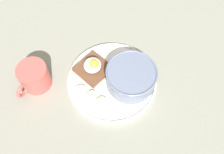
{
  "coord_description": "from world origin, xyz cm",
  "views": [
    {
      "loc": [
        -29.08,
        -17.12,
        68.31
      ],
      "look_at": [
        0.0,
        0.0,
        5.0
      ],
      "focal_mm": 40.0,
      "sensor_mm": 36.0,
      "label": 1
    }
  ],
  "objects": [
    {
      "name": "coffee_mug",
      "position": [
        -11.58,
        18.84,
        6.02
      ],
      "size": [
        11.67,
        8.44,
        7.81
      ],
      "color": "#DF554F",
      "rests_on": "ground_plane"
    },
    {
      "name": "banana_slice_front",
      "position": [
        -7.82,
        5.71,
        3.73
      ],
      "size": [
        4.73,
        4.76,
        1.64
      ],
      "color": "#F1F2C5",
      "rests_on": "plate"
    },
    {
      "name": "toast_slice",
      "position": [
        0.17,
        6.6,
        3.84
      ],
      "size": [
        10.67,
        10.67,
        1.51
      ],
      "color": "brown",
      "rests_on": "plate"
    },
    {
      "name": "banana_slice_back",
      "position": [
        -7.75,
        -1.35,
        3.63
      ],
      "size": [
        4.2,
        4.23,
        1.34
      ],
      "color": "beige",
      "rests_on": "plate"
    },
    {
      "name": "banana_slice_left",
      "position": [
        -7.43,
        2.16,
        3.63
      ],
      "size": [
        2.84,
        2.84,
        1.31
      ],
      "color": "beige",
      "rests_on": "plate"
    },
    {
      "name": "oatmeal_bowl",
      "position": [
        2.24,
        -4.94,
        6.13
      ],
      "size": [
        14.49,
        14.49,
        6.09
      ],
      "color": "slate",
      "rests_on": "plate"
    },
    {
      "name": "plate",
      "position": [
        0.0,
        0.0,
        2.8
      ],
      "size": [
        26.44,
        26.44,
        1.6
      ],
      "color": "white",
      "rests_on": "ground_plane"
    },
    {
      "name": "ground_plane",
      "position": [
        0.0,
        0.0,
        1.0
      ],
      "size": [
        120.0,
        120.0,
        2.0
      ],
      "primitive_type": "cube",
      "color": "gray",
      "rests_on": "ground"
    },
    {
      "name": "poached_egg",
      "position": [
        0.11,
        6.46,
        6.25
      ],
      "size": [
        5.28,
        5.16,
        3.97
      ],
      "color": "white",
      "rests_on": "toast_slice"
    }
  ]
}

